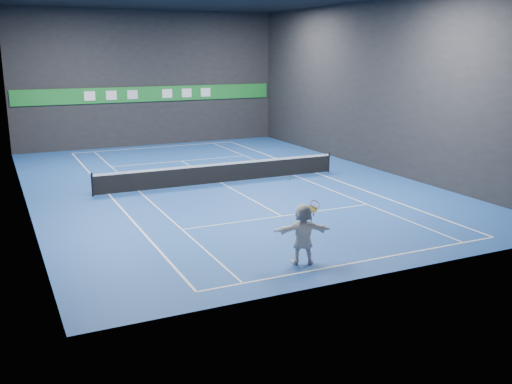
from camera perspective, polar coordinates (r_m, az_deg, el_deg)
name	(u,v)px	position (r m, az deg, el deg)	size (l,w,h in m)	color
ground	(221,183)	(28.18, -3.47, 0.90)	(26.00, 26.00, 0.00)	#1B4799
wall_back	(149,79)	(39.88, -10.66, 11.05)	(18.00, 0.10, 9.00)	black
wall_front	(395,120)	(16.21, 13.75, 7.01)	(18.00, 0.10, 9.00)	black
wall_left	(16,97)	(25.62, -22.90, 8.73)	(0.10, 26.00, 9.00)	black
wall_right	(375,86)	(31.95, 11.82, 10.33)	(0.10, 26.00, 9.00)	black
baseline_near	(364,261)	(18.13, 10.73, -6.80)	(10.98, 0.08, 0.01)	white
baseline_far	(156,147)	(39.28, -9.95, 4.43)	(10.98, 0.08, 0.01)	white
sideline_doubles_left	(109,195)	(26.71, -14.47, -0.25)	(0.08, 23.78, 0.01)	white
sideline_doubles_right	(317,173)	(30.58, 6.12, 1.89)	(0.08, 23.78, 0.01)	white
sideline_singles_left	(139,191)	(26.98, -11.60, 0.05)	(0.06, 23.78, 0.01)	white
sideline_singles_right	(294,175)	(29.90, 3.86, 1.66)	(0.06, 23.78, 0.01)	white
service_line_near	(282,216)	(22.55, 2.59, -2.41)	(8.23, 0.06, 0.01)	white
service_line_far	(181,161)	(34.09, -7.48, 3.09)	(8.23, 0.06, 0.01)	white
center_service_line	(221,183)	(28.18, -3.47, 0.90)	(0.06, 12.80, 0.01)	white
player	(303,234)	(17.40, 4.72, -4.17)	(1.76, 0.56, 1.90)	white
tennis_ball	(290,179)	(16.87, 3.38, 1.32)	(0.06, 0.06, 0.06)	#B7D623
tennis_net	(221,172)	(28.07, -3.49, 1.97)	(12.50, 0.10, 1.07)	black
sponsor_banner	(150,94)	(39.87, -10.57, 9.61)	(17.64, 0.11, 1.00)	#1B7E2D
tennis_racket	(314,207)	(17.42, 5.84, -1.51)	(0.47, 0.33, 0.75)	#B21713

